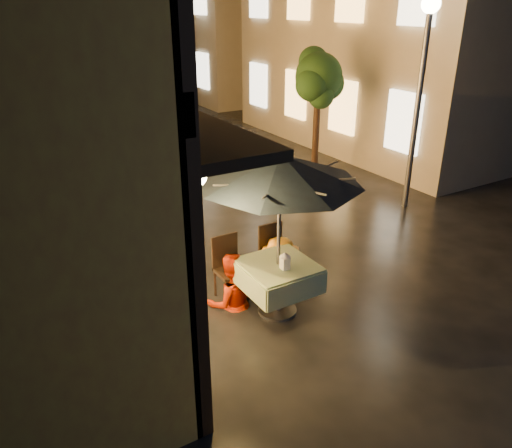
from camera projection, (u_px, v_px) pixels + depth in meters
ground at (362, 283)px, 7.93m from camera, size 90.00×90.00×0.00m
east_building_near at (414, 26)px, 15.13m from camera, size 7.30×9.30×6.80m
east_building_far at (234, 11)px, 24.05m from camera, size 7.30×10.30×7.30m
street_tree at (319, 80)px, 11.61m from camera, size 1.43×1.20×3.15m
streetlamp_near at (423, 67)px, 9.71m from camera, size 0.36×0.36×4.23m
streetlamp_far at (181, 35)px, 19.12m from camera, size 0.36×0.36×4.23m
cafe_table at (278, 276)px, 6.97m from camera, size 0.99×0.99×0.78m
patio_umbrella at (280, 169)px, 6.33m from camera, size 2.17×2.17×2.46m
cafe_chair_left at (228, 264)px, 7.38m from camera, size 0.42×0.42×0.97m
cafe_chair_right at (274, 251)px, 7.75m from camera, size 0.42×0.42×0.97m
table_lantern at (285, 260)px, 6.70m from camera, size 0.16×0.16×0.25m
person_orange at (230, 256)px, 7.08m from camera, size 0.85×0.71×1.57m
person_yellow at (281, 240)px, 7.53m from camera, size 1.16×0.87×1.60m
bicycle_0 at (149, 216)px, 9.36m from camera, size 1.65×1.13×0.82m
bicycle_1 at (131, 192)px, 10.37m from camera, size 1.62×0.81×0.94m
bicycle_2 at (96, 180)px, 11.22m from camera, size 1.57×0.56×0.82m
bicycle_3 at (109, 169)px, 11.82m from camera, size 1.61×0.80×0.93m
bicycle_4 at (86, 163)px, 12.25m from camera, size 1.82×0.98×0.91m
bicycle_5 at (64, 153)px, 12.99m from camera, size 1.63×0.77×0.94m
bicycle_6 at (76, 146)px, 13.89m from camera, size 1.62×0.75×0.82m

